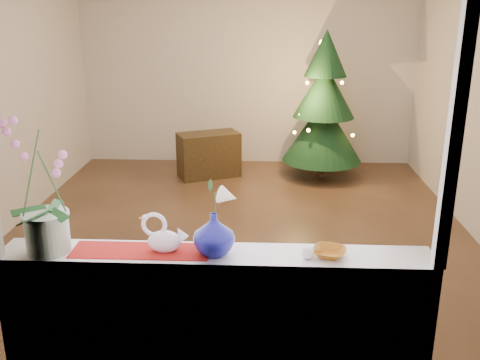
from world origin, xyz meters
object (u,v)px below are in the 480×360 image
object	(u,v)px
amber_dish	(329,253)
side_table	(209,155)
orchid_pot	(42,187)
xmas_tree	(324,105)
paperweight	(308,253)
swan	(164,233)
blue_vase	(214,231)

from	to	relation	value
amber_dish	side_table	xyz separation A→B (m)	(-1.05, 4.16, -0.65)
orchid_pot	xmas_tree	world-z (taller)	xmas_tree
amber_dish	side_table	bearing A→B (deg)	104.13
amber_dish	side_table	distance (m)	4.34
paperweight	side_table	size ratio (longest dim) A/B	0.09
orchid_pot	amber_dish	size ratio (longest dim) A/B	4.90
swan	amber_dish	xyz separation A→B (m)	(0.83, -0.02, -0.08)
paperweight	amber_dish	world-z (taller)	paperweight
orchid_pot	blue_vase	size ratio (longest dim) A/B	2.76
amber_dish	xmas_tree	world-z (taller)	xmas_tree
xmas_tree	paperweight	bearing A→B (deg)	-96.79
orchid_pot	amber_dish	bearing A→B (deg)	0.31
orchid_pot	blue_vase	bearing A→B (deg)	0.59
swan	paperweight	distance (m)	0.72
xmas_tree	side_table	bearing A→B (deg)	-176.75
swan	amber_dish	size ratio (longest dim) A/B	1.66
blue_vase	side_table	world-z (taller)	blue_vase
swan	xmas_tree	size ratio (longest dim) A/B	0.13
blue_vase	xmas_tree	world-z (taller)	xmas_tree
xmas_tree	swan	bearing A→B (deg)	-106.22
side_table	blue_vase	bearing A→B (deg)	-107.70
xmas_tree	side_table	distance (m)	1.58
amber_dish	side_table	world-z (taller)	amber_dish
side_table	orchid_pot	bearing A→B (deg)	-119.26
blue_vase	amber_dish	world-z (taller)	blue_vase
swan	paperweight	xyz separation A→B (m)	(0.72, -0.05, -0.07)
blue_vase	xmas_tree	xyz separation A→B (m)	(0.98, 4.24, -0.12)
side_table	xmas_tree	bearing A→B (deg)	-20.91
swan	side_table	xyz separation A→B (m)	(-0.22, 4.14, -0.73)
paperweight	xmas_tree	xyz separation A→B (m)	(0.51, 4.27, -0.03)
swan	paperweight	bearing A→B (deg)	-18.96
blue_vase	amber_dish	size ratio (longest dim) A/B	1.77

